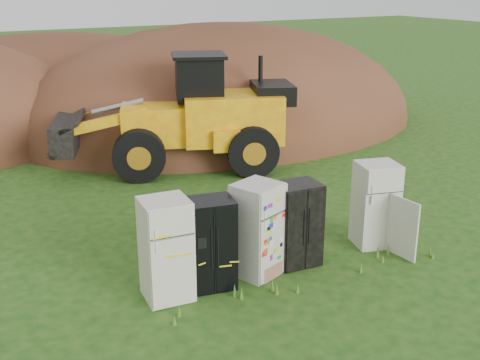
{
  "coord_description": "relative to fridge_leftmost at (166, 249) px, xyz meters",
  "views": [
    {
      "loc": [
        -6.07,
        -9.01,
        5.5
      ],
      "look_at": [
        0.12,
        2.0,
        1.21
      ],
      "focal_mm": 45.0,
      "sensor_mm": 36.0,
      "label": 1
    }
  ],
  "objects": [
    {
      "name": "ground",
      "position": [
        2.48,
        -0.04,
        -0.93
      ],
      "size": [
        120.0,
        120.0,
        0.0
      ],
      "primitive_type": "plane",
      "color": "#1A4612",
      "rests_on": "ground"
    },
    {
      "name": "fridge_leftmost",
      "position": [
        0.0,
        0.0,
        0.0
      ],
      "size": [
        0.89,
        0.86,
        1.87
      ],
      "primitive_type": null,
      "rotation": [
        0.0,
        0.0,
        -0.09
      ],
      "color": "silver",
      "rests_on": "ground"
    },
    {
      "name": "fridge_black_side",
      "position": [
        0.85,
        -0.01,
        -0.08
      ],
      "size": [
        1.01,
        0.87,
        1.71
      ],
      "primitive_type": null,
      "rotation": [
        0.0,
        0.0,
        -0.2
      ],
      "color": "black",
      "rests_on": "ground"
    },
    {
      "name": "fridge_sticker",
      "position": [
        1.86,
        -0.02,
        -0.01
      ],
      "size": [
        1.04,
        1.0,
        1.85
      ],
      "primitive_type": null,
      "rotation": [
        0.0,
        0.0,
        0.36
      ],
      "color": "silver",
      "rests_on": "ground"
    },
    {
      "name": "fridge_dark_mid",
      "position": [
        2.78,
        -0.01,
        -0.09
      ],
      "size": [
        0.92,
        0.77,
        1.7
      ],
      "primitive_type": null,
      "rotation": [
        0.0,
        0.0,
        -0.08
      ],
      "color": "black",
      "rests_on": "ground"
    },
    {
      "name": "fridge_open_door",
      "position": [
        4.77,
        -0.07,
        -0.03
      ],
      "size": [
        1.01,
        0.96,
        1.82
      ],
      "primitive_type": null,
      "rotation": [
        0.0,
        0.0,
        -0.29
      ],
      "color": "silver",
      "rests_on": "ground"
    },
    {
      "name": "wheel_loader",
      "position": [
        3.16,
        7.11,
        0.76
      ],
      "size": [
        7.58,
        5.22,
        3.4
      ],
      "primitive_type": null,
      "rotation": [
        0.0,
        0.0,
        -0.37
      ],
      "color": "yellow",
      "rests_on": "ground"
    },
    {
      "name": "dirt_mound_right",
      "position": [
        7.16,
        11.6,
        -0.93
      ],
      "size": [
        16.36,
        12.0,
        7.75
      ],
      "primitive_type": "ellipsoid",
      "color": "#4D2B19",
      "rests_on": "ground"
    },
    {
      "name": "dirt_mound_back",
      "position": [
        2.22,
        18.72,
        -0.93
      ],
      "size": [
        18.48,
        12.32,
        6.3
      ],
      "primitive_type": "ellipsoid",
      "color": "#4D2B19",
      "rests_on": "ground"
    }
  ]
}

